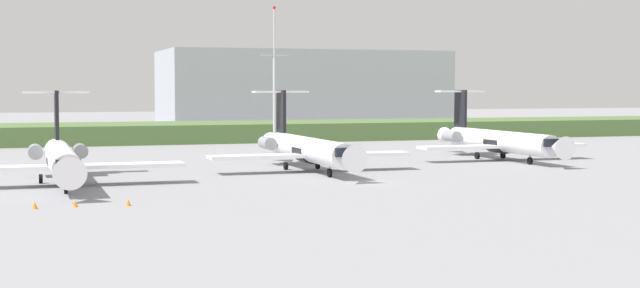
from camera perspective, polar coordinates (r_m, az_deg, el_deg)
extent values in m
plane|color=gray|center=(117.76, -2.48, -1.00)|extent=(500.00, 500.00, 0.00)
cube|color=#4C6B38|center=(161.43, -6.83, 0.76)|extent=(320.00, 20.00, 3.17)
cylinder|color=white|center=(90.18, -15.83, -0.94)|extent=(2.70, 24.00, 2.70)
cone|color=white|center=(76.73, -15.41, -1.70)|extent=(2.70, 3.00, 2.70)
cone|color=white|center=(104.13, -16.16, -0.37)|extent=(2.30, 4.00, 2.29)
cube|color=black|center=(78.59, -15.48, -1.23)|extent=(2.02, 1.80, 0.90)
cylinder|color=black|center=(90.19, -15.83, -1.04)|extent=(2.76, 3.60, 2.76)
cube|color=white|center=(89.67, -12.03, -1.30)|extent=(11.00, 3.20, 0.36)
cube|color=black|center=(100.95, -16.14, 1.76)|extent=(0.36, 3.20, 5.20)
cube|color=white|center=(101.21, -16.17, 3.12)|extent=(6.80, 1.80, 0.24)
cylinder|color=gray|center=(99.27, -17.36, -0.46)|extent=(1.50, 3.40, 1.50)
cylinder|color=gray|center=(99.44, -14.77, -0.41)|extent=(1.50, 3.40, 1.50)
cylinder|color=gray|center=(82.90, -15.60, -2.33)|extent=(0.20, 0.20, 0.65)
cylinder|color=black|center=(82.95, -15.59, -2.71)|extent=(0.30, 0.90, 0.90)
cylinder|color=black|center=(92.68, -17.05, -2.09)|extent=(0.35, 0.90, 0.90)
cylinder|color=black|center=(92.83, -14.70, -2.04)|extent=(0.35, 0.90, 0.90)
cylinder|color=white|center=(101.56, -0.75, -0.33)|extent=(2.70, 24.00, 2.70)
cone|color=white|center=(88.81, 1.87, -0.88)|extent=(2.70, 3.00, 2.70)
cone|color=white|center=(114.96, -2.85, 0.12)|extent=(2.29, 4.00, 2.29)
cube|color=black|center=(90.56, 1.46, -0.49)|extent=(2.03, 1.80, 0.90)
cylinder|color=black|center=(101.57, -0.75, -0.41)|extent=(2.76, 3.60, 2.76)
cube|color=white|center=(99.02, -3.84, -0.79)|extent=(11.00, 3.20, 0.36)
cube|color=white|center=(102.59, 2.57, -0.63)|extent=(11.00, 3.20, 0.36)
cube|color=black|center=(111.91, -2.44, 2.05)|extent=(0.36, 3.20, 5.20)
cube|color=white|center=(112.16, -2.49, 3.28)|extent=(6.80, 1.80, 0.24)
cylinder|color=gray|center=(109.74, -3.31, 0.06)|extent=(1.50, 3.40, 1.50)
cylinder|color=gray|center=(110.98, -1.07, 0.10)|extent=(1.50, 3.40, 1.50)
cylinder|color=gray|center=(94.62, 0.61, -1.49)|extent=(0.20, 0.20, 0.65)
cylinder|color=black|center=(94.67, 0.61, -1.82)|extent=(0.30, 0.90, 0.90)
cylinder|color=black|center=(103.46, -2.15, -1.37)|extent=(0.35, 0.90, 0.90)
cylinder|color=black|center=(104.57, -0.15, -1.32)|extent=(0.35, 0.90, 0.90)
cylinder|color=white|center=(119.59, 11.15, 0.19)|extent=(2.70, 24.00, 2.70)
cone|color=white|center=(108.06, 14.66, -0.21)|extent=(2.70, 3.00, 2.70)
cone|color=white|center=(131.95, 8.17, 0.52)|extent=(2.30, 4.00, 2.29)
cube|color=black|center=(109.62, 14.12, 0.10)|extent=(2.02, 1.80, 0.90)
cylinder|color=black|center=(119.60, 11.15, 0.11)|extent=(2.76, 3.60, 2.76)
cube|color=white|center=(115.96, 8.84, -0.19)|extent=(11.00, 3.20, 0.36)
cube|color=white|center=(121.78, 13.80, -0.08)|extent=(11.00, 3.20, 0.36)
cube|color=black|center=(129.13, 8.77, 2.21)|extent=(0.36, 3.20, 5.20)
cube|color=white|center=(129.36, 8.72, 3.27)|extent=(6.80, 1.80, 0.24)
cylinder|color=gray|center=(126.65, 8.22, 0.49)|extent=(1.50, 3.40, 1.50)
cylinder|color=gray|center=(128.71, 10.01, 0.52)|extent=(1.50, 3.40, 1.50)
cylinder|color=gray|center=(113.28, 12.98, -0.75)|extent=(0.20, 0.20, 0.65)
cylinder|color=black|center=(113.32, 12.98, -1.03)|extent=(0.30, 0.90, 0.90)
cylinder|color=black|center=(120.91, 9.79, -0.71)|extent=(0.35, 0.90, 0.90)
cylinder|color=black|center=(122.74, 11.36, -0.67)|extent=(0.35, 0.90, 0.90)
cylinder|color=#B2B2B7|center=(142.27, -2.86, 2.59)|extent=(0.50, 0.50, 13.96)
cylinder|color=#B2B2B7|center=(142.50, -2.87, 6.91)|extent=(0.28, 0.28, 7.51)
cube|color=#B2B2B7|center=(142.34, -2.87, 5.56)|extent=(4.40, 0.20, 0.20)
sphere|color=red|center=(142.79, -2.88, 8.52)|extent=(0.50, 0.50, 0.50)
cube|color=#9EA3AD|center=(203.86, -1.13, 3.35)|extent=(61.45, 28.33, 17.39)
cone|color=orange|center=(73.36, -17.40, -3.67)|extent=(0.44, 0.44, 0.55)
cone|color=orange|center=(73.60, -15.05, -3.61)|extent=(0.44, 0.44, 0.55)
cone|color=orange|center=(73.33, -11.90, -3.59)|extent=(0.44, 0.44, 0.55)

